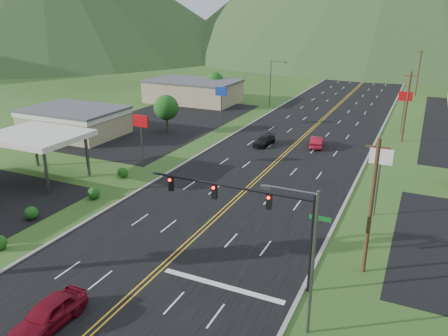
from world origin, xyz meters
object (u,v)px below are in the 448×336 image
at_px(car_dark_mid, 264,141).
at_px(streetlight_west, 272,80).
at_px(traffic_signal, 254,208).
at_px(streetlight_east, 308,254).
at_px(gas_canopy, 37,137).
at_px(car_red_far, 317,142).
at_px(car_red_near, 49,314).

bearing_deg(car_dark_mid, streetlight_west, 114.16).
bearing_deg(traffic_signal, streetlight_east, -40.39).
relative_size(streetlight_east, streetlight_west, 1.00).
distance_m(streetlight_west, gas_canopy, 49.10).
relative_size(traffic_signal, streetlight_east, 1.46).
bearing_deg(car_red_far, car_dark_mid, 9.34).
relative_size(traffic_signal, car_red_near, 2.62).
xyz_separation_m(traffic_signal, car_red_far, (-3.49, 33.00, -4.57)).
bearing_deg(streetlight_west, car_dark_mid, -72.84).
bearing_deg(gas_canopy, traffic_signal, -15.70).
relative_size(streetlight_east, car_dark_mid, 2.03).
height_order(streetlight_east, streetlight_west, same).
height_order(gas_canopy, car_dark_mid, gas_canopy).
relative_size(gas_canopy, car_red_near, 2.00).
distance_m(traffic_signal, car_dark_mid, 32.68).
distance_m(streetlight_west, car_red_far, 27.64).
bearing_deg(streetlight_west, traffic_signal, -72.03).
xyz_separation_m(streetlight_east, car_red_far, (-8.18, 37.00, -4.42)).
height_order(streetlight_east, car_dark_mid, streetlight_east).
bearing_deg(streetlight_east, gas_canopy, 160.12).
bearing_deg(gas_canopy, car_red_near, -42.80).
relative_size(streetlight_east, gas_canopy, 0.90).
bearing_deg(streetlight_west, streetlight_east, -69.14).
xyz_separation_m(traffic_signal, streetlight_west, (-18.16, 56.00, -0.15)).
bearing_deg(gas_canopy, streetlight_west, 77.87).
height_order(car_red_near, car_dark_mid, car_red_near).
bearing_deg(traffic_signal, car_red_far, 96.03).
relative_size(streetlight_west, car_dark_mid, 2.03).
xyz_separation_m(streetlight_east, gas_canopy, (-33.18, 12.00, -0.31)).
bearing_deg(car_red_far, car_red_near, 72.98).
bearing_deg(car_red_near, streetlight_west, 98.33).
distance_m(traffic_signal, car_red_near, 14.20).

